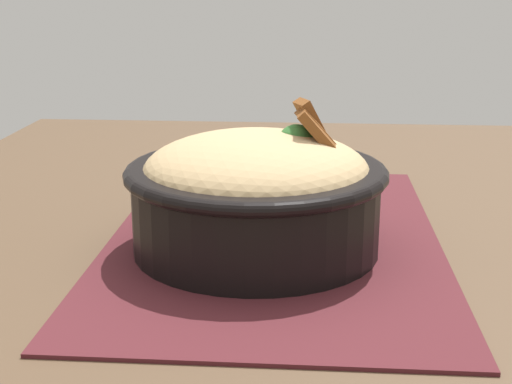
# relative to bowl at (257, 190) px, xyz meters

# --- Properties ---
(table) EXTENTS (1.12, 0.84, 0.72)m
(table) POSITION_rel_bowl_xyz_m (0.02, -0.02, -0.13)
(table) COLOR #4C3826
(table) RESTS_ON ground_plane
(placemat) EXTENTS (0.45, 0.29, 0.00)m
(placemat) POSITION_rel_bowl_xyz_m (0.03, -0.01, -0.05)
(placemat) COLOR #47191E
(placemat) RESTS_ON table
(bowl) EXTENTS (0.26, 0.26, 0.13)m
(bowl) POSITION_rel_bowl_xyz_m (0.00, 0.00, 0.00)
(bowl) COLOR black
(bowl) RESTS_ON placemat
(fork) EXTENTS (0.04, 0.13, 0.00)m
(fork) POSITION_rel_bowl_xyz_m (0.09, 0.01, -0.05)
(fork) COLOR silver
(fork) RESTS_ON placemat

